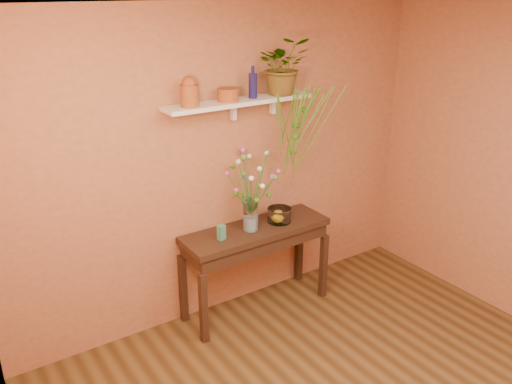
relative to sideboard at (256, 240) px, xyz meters
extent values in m
plane|color=silver|center=(-0.14, -1.76, 2.00)|extent=(4.00, 4.00, 0.00)
cube|color=#C1724C|center=(-0.14, 0.24, 0.65)|extent=(4.00, 0.04, 2.70)
cube|color=#362217|center=(0.00, 0.00, 0.09)|extent=(1.34, 0.43, 0.06)
cube|color=#362217|center=(0.00, 0.00, 0.00)|extent=(1.29, 0.40, 0.12)
cube|color=#362217|center=(-0.64, -0.19, -0.38)|extent=(0.06, 0.06, 0.64)
cube|color=#362217|center=(0.64, -0.19, -0.38)|extent=(0.06, 0.06, 0.64)
cube|color=#362217|center=(-0.64, 0.19, -0.38)|extent=(0.06, 0.06, 0.64)
cube|color=#362217|center=(0.64, 0.19, -0.38)|extent=(0.06, 0.06, 0.64)
cube|color=white|center=(-0.09, 0.11, 1.22)|extent=(1.30, 0.24, 0.04)
cube|color=white|center=(-0.09, 0.20, 1.13)|extent=(0.04, 0.05, 0.15)
cube|color=white|center=(0.31, 0.20, 1.13)|extent=(0.04, 0.05, 0.15)
cylinder|color=#B15624|center=(-0.55, 0.08, 1.32)|extent=(0.17, 0.17, 0.17)
sphere|color=#B15624|center=(-0.55, 0.08, 1.42)|extent=(0.11, 0.11, 0.11)
cylinder|color=#B15624|center=(-0.20, 0.10, 1.29)|extent=(0.22, 0.22, 0.10)
cylinder|color=#191548|center=(0.03, 0.09, 1.34)|extent=(0.08, 0.08, 0.20)
cylinder|color=#191548|center=(0.03, 0.09, 1.47)|extent=(0.03, 0.03, 0.06)
imported|color=#3C7817|center=(0.33, 0.09, 1.48)|extent=(0.54, 0.51, 0.47)
cylinder|color=#3C7817|center=(0.26, -0.06, 0.98)|extent=(0.30, 0.16, 0.69)
cylinder|color=#569528|center=(0.15, -0.11, 1.02)|extent=(0.25, 0.26, 0.61)
cylinder|color=#569528|center=(0.46, -0.07, 1.11)|extent=(0.11, 0.23, 0.44)
cylinder|color=#3C7817|center=(0.30, -0.05, 1.10)|extent=(0.03, 0.16, 0.45)
cylinder|color=#569528|center=(0.45, -0.01, 0.98)|extent=(0.18, 0.05, 0.68)
cylinder|color=#569528|center=(0.46, -0.07, 1.08)|extent=(0.06, 0.20, 0.48)
cylinder|color=#3C7817|center=(0.31, -0.08, 0.99)|extent=(0.02, 0.13, 0.65)
cylinder|color=#569528|center=(0.54, -0.10, 0.96)|extent=(0.22, 0.23, 0.72)
cylinder|color=#569528|center=(0.39, -0.03, 1.10)|extent=(0.02, 0.08, 0.45)
cylinder|color=#3C7817|center=(0.31, -0.11, 0.92)|extent=(0.15, 0.18, 0.81)
cylinder|color=#569528|center=(0.34, -0.20, 0.95)|extent=(0.04, 0.45, 0.74)
cylinder|color=#569528|center=(0.49, -0.11, 1.03)|extent=(0.27, 0.20, 0.58)
cylinder|color=#3C7817|center=(0.22, -0.04, 1.08)|extent=(0.13, 0.09, 0.49)
cylinder|color=#569528|center=(0.59, -0.11, 0.93)|extent=(0.33, 0.27, 0.78)
cylinder|color=#569528|center=(0.40, -0.05, 1.05)|extent=(0.15, 0.12, 0.55)
cylinder|color=#3C7817|center=(0.37, -0.07, 1.04)|extent=(0.16, 0.04, 0.56)
cylinder|color=#569528|center=(0.48, -0.07, 1.10)|extent=(0.17, 0.18, 0.44)
cylinder|color=#569528|center=(0.39, -0.06, 1.15)|extent=(0.05, 0.21, 0.34)
cylinder|color=#3C7817|center=(0.48, -0.07, 1.09)|extent=(0.10, 0.14, 0.48)
cylinder|color=#569528|center=(0.31, -0.09, 0.93)|extent=(0.01, 0.25, 0.78)
sphere|color=#3C7817|center=(0.48, -0.02, 1.11)|extent=(0.05, 0.05, 0.05)
sphere|color=#3C7817|center=(0.39, -0.02, 0.75)|extent=(0.05, 0.05, 0.05)
sphere|color=#3C7817|center=(0.36, -0.05, 1.00)|extent=(0.05, 0.05, 0.05)
sphere|color=#3C7817|center=(0.33, -0.09, 0.91)|extent=(0.05, 0.05, 0.05)
cylinder|color=white|center=(-0.06, -0.01, 0.25)|extent=(0.13, 0.13, 0.27)
cylinder|color=silver|center=(-0.06, -0.01, 0.18)|extent=(0.12, 0.12, 0.13)
cylinder|color=#386B28|center=(-0.07, -0.09, 0.43)|extent=(0.02, 0.17, 0.31)
sphere|color=#3C7817|center=(-0.07, -0.17, 0.58)|extent=(0.04, 0.04, 0.04)
cylinder|color=#386B28|center=(-0.01, -0.11, 0.46)|extent=(0.11, 0.20, 0.36)
sphere|color=#51882F|center=(0.05, -0.21, 0.64)|extent=(0.04, 0.04, 0.04)
cylinder|color=#386B28|center=(-0.03, -0.04, 0.48)|extent=(0.07, 0.06, 0.40)
sphere|color=white|center=(0.00, -0.06, 0.68)|extent=(0.04, 0.04, 0.04)
cylinder|color=#386B28|center=(0.03, -0.05, 0.43)|extent=(0.19, 0.08, 0.31)
sphere|color=#CF44BA|center=(0.12, -0.08, 0.59)|extent=(0.06, 0.06, 0.06)
cylinder|color=#386B28|center=(0.05, -0.06, 0.46)|extent=(0.22, 0.11, 0.37)
sphere|color=#CF44BA|center=(0.16, -0.11, 0.64)|extent=(0.04, 0.04, 0.04)
cylinder|color=#386B28|center=(0.06, 0.03, 0.51)|extent=(0.24, 0.10, 0.46)
sphere|color=#51882F|center=(0.18, 0.08, 0.74)|extent=(0.04, 0.04, 0.04)
cylinder|color=#386B28|center=(0.05, 0.04, 0.51)|extent=(0.24, 0.11, 0.47)
sphere|color=white|center=(0.17, 0.09, 0.75)|extent=(0.04, 0.04, 0.04)
cylinder|color=#386B28|center=(-0.02, 0.06, 0.51)|extent=(0.09, 0.16, 0.46)
sphere|color=white|center=(0.02, 0.14, 0.73)|extent=(0.04, 0.04, 0.04)
cylinder|color=#386B28|center=(-0.04, 0.08, 0.53)|extent=(0.05, 0.20, 0.51)
sphere|color=#CF44BA|center=(-0.02, 0.18, 0.78)|extent=(0.06, 0.06, 0.06)
cylinder|color=#386B28|center=(-0.07, 0.03, 0.43)|extent=(0.02, 0.09, 0.31)
sphere|color=#4B4AA5|center=(-0.07, 0.07, 0.58)|extent=(0.04, 0.04, 0.04)
cylinder|color=#386B28|center=(-0.09, 0.08, 0.47)|extent=(0.07, 0.19, 0.39)
sphere|color=#3C7817|center=(-0.13, 0.17, 0.66)|extent=(0.04, 0.04, 0.04)
cylinder|color=#386B28|center=(-0.08, 0.02, 0.45)|extent=(0.04, 0.07, 0.34)
sphere|color=#51882F|center=(-0.10, 0.05, 0.62)|extent=(0.04, 0.04, 0.04)
cylinder|color=#386B28|center=(-0.10, 0.02, 0.51)|extent=(0.08, 0.07, 0.46)
sphere|color=white|center=(-0.14, 0.05, 0.74)|extent=(0.04, 0.04, 0.04)
cylinder|color=#386B28|center=(-0.17, -0.01, 0.48)|extent=(0.23, 0.02, 0.40)
sphere|color=#CF44BA|center=(-0.29, 0.00, 0.68)|extent=(0.04, 0.04, 0.04)
cylinder|color=#386B28|center=(-0.15, -0.03, 0.41)|extent=(0.17, 0.06, 0.26)
sphere|color=#CF44BA|center=(-0.23, -0.06, 0.54)|extent=(0.04, 0.04, 0.04)
cylinder|color=#386B28|center=(-0.11, -0.04, 0.55)|extent=(0.11, 0.06, 0.53)
sphere|color=#51882F|center=(-0.16, -0.07, 0.81)|extent=(0.05, 0.05, 0.05)
cylinder|color=#386B28|center=(-0.10, -0.08, 0.47)|extent=(0.09, 0.15, 0.38)
sphere|color=white|center=(-0.14, -0.15, 0.65)|extent=(0.04, 0.04, 0.04)
cylinder|color=#386B28|center=(-0.08, -0.13, 0.44)|extent=(0.04, 0.24, 0.33)
sphere|color=white|center=(-0.10, -0.25, 0.61)|extent=(0.04, 0.04, 0.04)
sphere|color=#3C7817|center=(0.07, -0.09, 0.44)|extent=(0.05, 0.05, 0.05)
sphere|color=#3C7817|center=(-0.09, 0.09, 0.40)|extent=(0.05, 0.05, 0.05)
sphere|color=#3C7817|center=(-0.04, 0.05, 0.41)|extent=(0.05, 0.05, 0.05)
sphere|color=#3C7817|center=(-0.12, 0.14, 0.42)|extent=(0.05, 0.05, 0.05)
sphere|color=#3C7817|center=(-0.09, -0.16, 0.45)|extent=(0.05, 0.05, 0.05)
sphere|color=#3C7817|center=(-0.06, 0.10, 0.34)|extent=(0.05, 0.05, 0.05)
cylinder|color=white|center=(0.25, -0.01, 0.18)|extent=(0.21, 0.21, 0.13)
cylinder|color=white|center=(0.25, -0.01, 0.12)|extent=(0.21, 0.21, 0.01)
sphere|color=yellow|center=(0.23, -0.02, 0.16)|extent=(0.08, 0.08, 0.08)
cube|color=#2A5F7B|center=(-0.37, -0.03, 0.18)|extent=(0.07, 0.06, 0.13)
camera|label=1|loc=(-2.36, -3.55, 2.12)|focal=37.60mm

